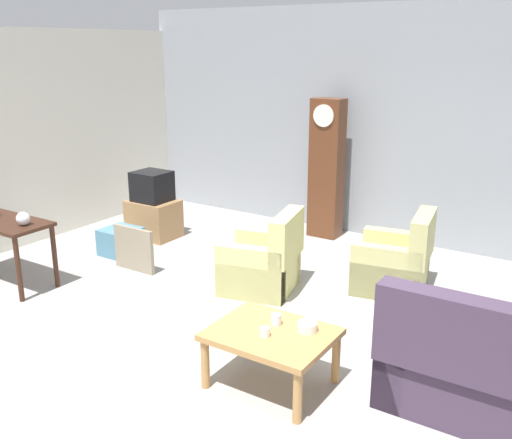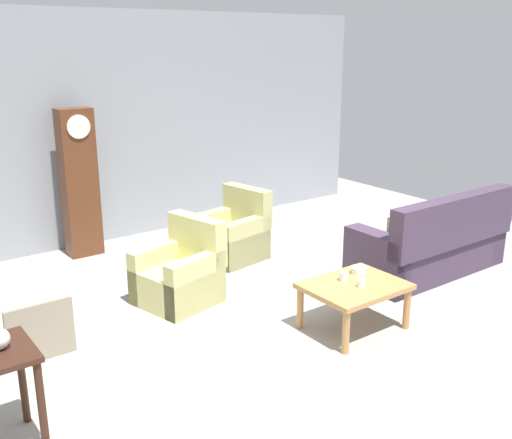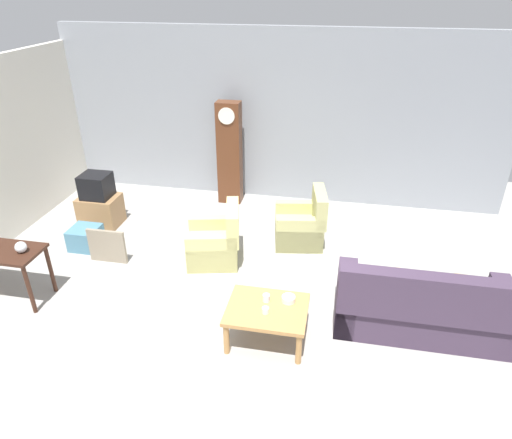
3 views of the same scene
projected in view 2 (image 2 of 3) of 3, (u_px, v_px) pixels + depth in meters
ground_plane at (280, 321)px, 6.17m from camera, size 10.40×10.40×0.00m
garage_door_wall at (124, 127)px, 8.48m from camera, size 8.40×0.16×3.20m
couch_floral at (432, 246)px, 7.35m from camera, size 2.10×0.88×1.04m
armchair_olive_near at (180, 275)px, 6.55m from camera, size 0.94×0.92×0.92m
armchair_olive_far at (233, 236)px, 7.87m from camera, size 0.91×0.88×0.92m
coffee_table_wood at (354, 290)px, 5.90m from camera, size 0.96×0.76×0.48m
grandfather_clock at (79, 183)px, 7.82m from camera, size 0.44×0.30×1.96m
framed_picture_leaning at (41, 332)px, 5.35m from camera, size 0.60×0.05×0.55m
cup_white_porcelain at (361, 283)px, 5.80m from camera, size 0.08×0.08×0.07m
cup_blue_rimmed at (344, 276)px, 5.95m from camera, size 0.09×0.09×0.09m
bowl_white_stacked at (359, 270)px, 6.13m from camera, size 0.16×0.16×0.07m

